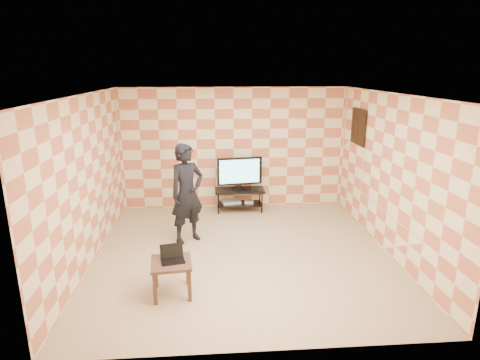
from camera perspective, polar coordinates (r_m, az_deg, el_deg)
The scene contains 14 objects.
floor at distance 7.04m, azimuth 0.37°, elevation -10.38°, with size 5.00×5.00×0.00m, color tan.
wall_back at distance 8.99m, azimuth -0.92°, elevation 4.48°, with size 5.00×0.02×2.70m, color beige.
wall_front at distance 4.22m, azimuth 3.21°, elevation -8.70°, with size 5.00×0.02×2.70m, color beige.
wall_left at distance 6.84m, azimuth -20.98°, elevation -0.16°, with size 0.02×5.00×2.70m, color beige.
wall_right at distance 7.21m, azimuth 20.62°, elevation 0.66°, with size 0.02×5.00×2.70m, color beige.
ceiling at distance 6.34m, azimuth 0.42°, elevation 12.12°, with size 5.00×5.00×0.02m, color white.
wall_art at distance 8.49m, azimuth 16.51°, elevation 7.28°, with size 0.04×0.72×0.72m.
tv_stand at distance 8.92m, azimuth -0.05°, elevation -2.14°, with size 1.09×0.49×0.50m.
tv at distance 8.77m, azimuth -0.05°, elevation 1.17°, with size 0.99×0.22×0.72m.
dvd_player at distance 8.99m, azimuth -1.26°, elevation -3.09°, with size 0.39×0.28×0.07m, color #B4B4B6.
game_console at distance 8.99m, azimuth 1.29°, elevation -3.16°, with size 0.20×0.14×0.04m, color silver.
side_table at distance 5.79m, azimuth -9.74°, elevation -12.15°, with size 0.61×0.61×0.50m.
laptop at distance 5.77m, azimuth -9.60°, elevation -10.72°, with size 0.37×0.32×0.21m.
person at distance 7.28m, azimuth -7.54°, elevation -1.92°, with size 0.66×0.44×1.82m, color black.
Camera 1 is at (-0.52, -6.31, 3.08)m, focal length 30.00 mm.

